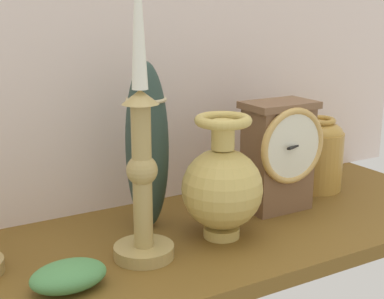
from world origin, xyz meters
TOP-DOWN VIEW (x-y plane):
  - ground_plane at (0.00, 0.00)cm, footprint 100.00×36.00cm
  - back_wall at (0.00, 18.50)cm, footprint 120.00×2.00cm
  - mantel_clock at (16.25, 2.02)cm, footprint 13.23×9.41cm
  - candlestick_tall_center at (-12.82, -3.58)cm, footprint 8.79×8.79cm
  - brass_vase_bulbous at (0.92, -3.10)cm, footprint 12.68×12.68cm
  - brass_vase_jar at (30.01, 7.40)cm, footprint 10.31×10.31cm
  - tall_ceramic_vase at (-7.18, 6.50)cm, footprint 6.93×6.93cm
  - ivy_sprig at (-25.14, -7.12)cm, footprint 10.01×7.01cm

SIDE VIEW (x-z plane):
  - ground_plane at x=0.00cm, z-range -2.40..0.00cm
  - ivy_sprig at x=-25.14cm, z-range 0.00..3.62cm
  - brass_vase_jar at x=30.01cm, z-range 0.29..14.67cm
  - brass_vase_bulbous at x=0.92cm, z-range -1.21..18.32cm
  - mantel_clock at x=16.25cm, z-range 0.51..19.95cm
  - tall_ceramic_vase at x=-7.18cm, z-range 0.14..27.31cm
  - candlestick_tall_center at x=-12.82cm, z-range -7.96..38.15cm
  - back_wall at x=0.00cm, z-range 0.00..65.00cm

